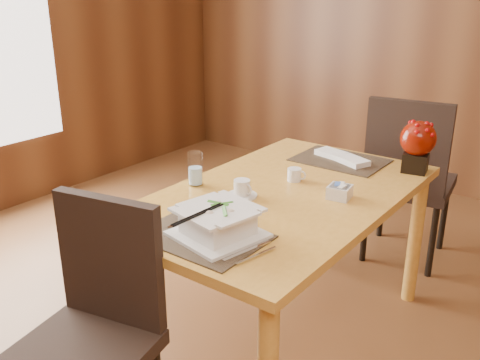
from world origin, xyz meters
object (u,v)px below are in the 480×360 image
Objects in this scene: dining_table at (283,212)px; bread_plate at (124,227)px; near_chair at (94,319)px; berry_decor at (418,143)px; creamer_jug at (294,175)px; soup_setting at (218,223)px; water_glass at (195,169)px; coffee_cup at (242,189)px; far_chair at (408,173)px; sugar_caddy at (340,192)px.

dining_table is 10.75× the size of bread_plate.
berry_decor is at bearing 58.44° from near_chair.
dining_table is 1.60× the size of near_chair.
dining_table is at bearing -86.94° from creamer_jug.
creamer_jug is 0.09× the size of near_chair.
dining_table is 4.46× the size of soup_setting.
dining_table is 9.64× the size of water_glass.
berry_decor is (0.37, 0.62, 0.24)m from dining_table.
coffee_cup reaches higher than dining_table.
dining_table is 0.44m from water_glass.
far_chair is (0.14, 1.59, -0.23)m from soup_setting.
berry_decor is at bearing 59.25° from dining_table.
far_chair is at bearing 74.77° from bread_plate.
dining_table is 1.46× the size of far_chair.
coffee_cup is at bearing -128.00° from dining_table.
sugar_caddy is at bearing 84.35° from far_chair.
sugar_caddy is 0.56m from berry_decor.
bread_plate is (-0.17, -0.52, -0.03)m from coffee_cup.
water_glass is 1.11× the size of bread_plate.
water_glass reaches higher than creamer_jug.
berry_decor is (0.32, 1.13, 0.09)m from soup_setting.
far_chair is at bearing 65.67° from creamer_jug.
sugar_caddy is (0.18, 0.60, -0.03)m from soup_setting.
berry_decor is (0.48, 0.77, 0.11)m from coffee_cup.
soup_setting is 0.33× the size of far_chair.
sugar_caddy is (0.35, 0.23, -0.00)m from coffee_cup.
far_chair reaches higher than berry_decor.
berry_decor is (0.14, 0.53, 0.12)m from sugar_caddy.
soup_setting is at bearing -40.37° from water_glass.
far_chair is (-0.18, 0.45, -0.32)m from berry_decor.
berry_decor reaches higher than creamer_jug.
creamer_jug is 0.33× the size of berry_decor.
berry_decor is at bearing 46.59° from water_glass.
water_glass is 1.68× the size of sugar_caddy.
far_chair is at bearing 96.60° from soup_setting.
dining_table is at bearing 71.92° from far_chair.
water_glass is at bearing 151.27° from soup_setting.
soup_setting is 0.55m from water_glass.
water_glass reaches higher than soup_setting.
coffee_cup is 1.43× the size of sugar_caddy.
bread_plate is at bearing -80.48° from water_glass.
berry_decor is 1.81× the size of bread_plate.
near_chair is (-0.06, -0.77, -0.25)m from coffee_cup.
bread_plate is 0.15× the size of near_chair.
sugar_caddy is at bearing 34.10° from coffee_cup.
bread_plate is (-0.33, -0.15, -0.05)m from soup_setting.
berry_decor reaches higher than soup_setting.
sugar_caddy is at bearing 22.43° from water_glass.
berry_decor reaches higher than sugar_caddy.
water_glass is at bearing -156.36° from dining_table.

